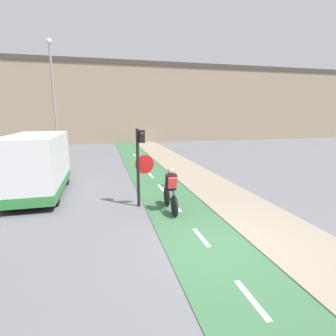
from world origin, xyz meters
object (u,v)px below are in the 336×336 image
(traffic_light_pole, at_px, (140,159))
(cyclist_near, at_px, (171,191))
(street_lamp_far, at_px, (53,91))
(van, at_px, (37,166))

(traffic_light_pole, bearing_deg, cyclist_near, -39.05)
(traffic_light_pole, distance_m, street_lamp_far, 11.09)
(street_lamp_far, height_order, van, street_lamp_far)
(traffic_light_pole, height_order, van, traffic_light_pole)
(cyclist_near, bearing_deg, van, 147.09)
(cyclist_near, xyz_separation_m, van, (-4.83, 3.12, 0.50))
(street_lamp_far, xyz_separation_m, van, (0.29, -7.44, -3.53))
(street_lamp_far, distance_m, van, 8.24)
(traffic_light_pole, height_order, cyclist_near, traffic_light_pole)
(street_lamp_far, bearing_deg, cyclist_near, -64.15)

